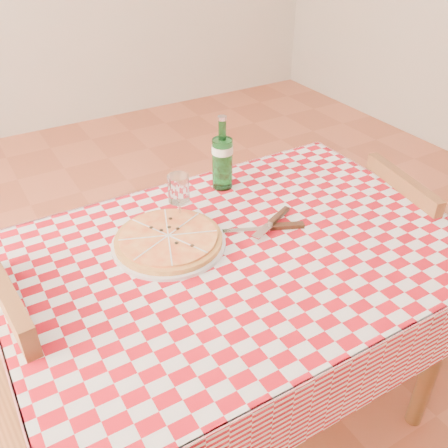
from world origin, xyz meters
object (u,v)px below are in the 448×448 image
object	(u,v)px
chair_near	(406,254)
water_bottle	(222,153)
dining_table	(240,277)
pizza_plate	(168,239)
wine_glass	(179,200)

from	to	relation	value
chair_near	water_bottle	xyz separation A→B (m)	(-0.60, 0.35, 0.42)
dining_table	pizza_plate	distance (m)	0.24
water_bottle	chair_near	bearing A→B (deg)	-30.09
pizza_plate	water_bottle	bearing A→B (deg)	35.08
wine_glass	dining_table	bearing A→B (deg)	-68.25
pizza_plate	water_bottle	size ratio (longest dim) A/B	1.29
pizza_plate	dining_table	bearing A→B (deg)	-37.11
pizza_plate	water_bottle	xyz separation A→B (m)	(0.30, 0.21, 0.11)
dining_table	chair_near	bearing A→B (deg)	-0.71
water_bottle	dining_table	bearing A→B (deg)	-112.20
chair_near	pizza_plate	bearing A→B (deg)	-177.75
dining_table	water_bottle	size ratio (longest dim) A/B	4.76
dining_table	chair_near	distance (m)	0.76
dining_table	chair_near	size ratio (longest dim) A/B	1.48
pizza_plate	wine_glass	bearing A→B (deg)	47.19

